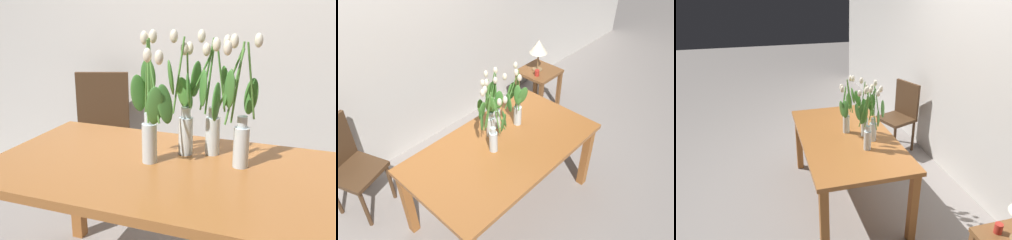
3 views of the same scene
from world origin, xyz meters
The scene contains 7 objects.
room_wall_rear centered at (0.00, 1.36, 1.35)m, with size 9.00×0.10×2.70m, color beige.
dining_table centered at (0.00, 0.00, 0.65)m, with size 1.60×0.90×0.74m.
tulip_vase_0 centered at (-0.08, 0.02, 0.97)m, with size 0.25×0.20×0.58m.
tulip_vase_1 centered at (0.02, 0.18, 0.93)m, with size 0.13×0.21×0.58m.
tulip_vase_2 centered at (0.28, 0.11, 0.97)m, with size 0.21×0.26×0.57m.
tulip_vase_3 centered at (0.13, 0.22, 0.97)m, with size 0.22×0.21×0.58m.
dining_chair centered at (-0.91, 1.01, 0.52)m, with size 0.51×0.51×0.93m.
Camera 1 is at (0.58, -1.53, 1.43)m, focal length 42.88 mm.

